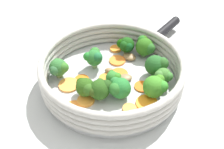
{
  "coord_description": "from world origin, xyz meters",
  "views": [
    {
      "loc": [
        0.31,
        0.33,
        0.42
      ],
      "look_at": [
        0.0,
        0.0,
        0.03
      ],
      "focal_mm": 42.0,
      "sensor_mm": 36.0,
      "label": 1
    }
  ],
  "objects_px": {
    "broccoli_floret_1": "(145,46)",
    "broccoli_floret_8": "(94,57)",
    "broccoli_floret_3": "(114,78)",
    "mushroom_piece_1": "(125,78)",
    "mushroom_piece_2": "(129,57)",
    "carrot_slice_5": "(105,78)",
    "broccoli_floret_0": "(58,67)",
    "broccoli_floret_4": "(126,45)",
    "carrot_slice_3": "(117,61)",
    "carrot_slice_10": "(130,109)",
    "carrot_slice_1": "(86,100)",
    "broccoli_floret_5": "(157,65)",
    "broccoli_floret_2": "(119,88)",
    "carrot_slice_6": "(118,73)",
    "carrot_slice_7": "(74,109)",
    "broccoli_floret_9": "(85,87)",
    "broccoli_floret_6": "(163,76)",
    "carrot_slice_8": "(142,87)",
    "carrot_slice_4": "(145,105)",
    "carrot_slice_9": "(116,49)",
    "broccoli_floret_10": "(100,89)",
    "broccoli_floret_7": "(155,86)",
    "carrot_slice_0": "(69,85)",
    "carrot_slice_2": "(82,79)",
    "mushroom_piece_0": "(109,71)",
    "skillet": "(112,82)"
  },
  "relations": [
    {
      "from": "broccoli_floret_1",
      "to": "broccoli_floret_8",
      "type": "bearing_deg",
      "value": -22.48
    },
    {
      "from": "broccoli_floret_3",
      "to": "broccoli_floret_8",
      "type": "bearing_deg",
      "value": -98.87
    },
    {
      "from": "broccoli_floret_8",
      "to": "mushroom_piece_1",
      "type": "height_order",
      "value": "broccoli_floret_8"
    },
    {
      "from": "mushroom_piece_2",
      "to": "carrot_slice_5",
      "type": "bearing_deg",
      "value": 8.15
    },
    {
      "from": "broccoli_floret_0",
      "to": "broccoli_floret_4",
      "type": "xyz_separation_m",
      "value": [
        -0.18,
        0.04,
        -0.0
      ]
    },
    {
      "from": "carrot_slice_3",
      "to": "carrot_slice_10",
      "type": "relative_size",
      "value": 1.4
    },
    {
      "from": "carrot_slice_1",
      "to": "carrot_slice_3",
      "type": "xyz_separation_m",
      "value": [
        -0.14,
        -0.05,
        -0.0
      ]
    },
    {
      "from": "carrot_slice_5",
      "to": "broccoli_floret_5",
      "type": "xyz_separation_m",
      "value": [
        -0.09,
        0.07,
        0.03
      ]
    },
    {
      "from": "broccoli_floret_3",
      "to": "broccoli_floret_8",
      "type": "relative_size",
      "value": 0.85
    },
    {
      "from": "carrot_slice_10",
      "to": "broccoli_floret_2",
      "type": "height_order",
      "value": "broccoli_floret_2"
    },
    {
      "from": "broccoli_floret_2",
      "to": "broccoli_floret_4",
      "type": "bearing_deg",
      "value": -140.75
    },
    {
      "from": "carrot_slice_3",
      "to": "mushroom_piece_1",
      "type": "xyz_separation_m",
      "value": [
        0.04,
        0.06,
        0.0
      ]
    },
    {
      "from": "carrot_slice_6",
      "to": "carrot_slice_7",
      "type": "height_order",
      "value": "same"
    },
    {
      "from": "carrot_slice_6",
      "to": "broccoli_floret_9",
      "type": "bearing_deg",
      "value": 3.12
    },
    {
      "from": "broccoli_floret_6",
      "to": "broccoli_floret_9",
      "type": "relative_size",
      "value": 0.86
    },
    {
      "from": "carrot_slice_5",
      "to": "broccoli_floret_9",
      "type": "relative_size",
      "value": 0.56
    },
    {
      "from": "carrot_slice_8",
      "to": "carrot_slice_10",
      "type": "distance_m",
      "value": 0.07
    },
    {
      "from": "carrot_slice_4",
      "to": "carrot_slice_9",
      "type": "distance_m",
      "value": 0.21
    },
    {
      "from": "carrot_slice_8",
      "to": "broccoli_floret_10",
      "type": "relative_size",
      "value": 0.66
    },
    {
      "from": "carrot_slice_10",
      "to": "broccoli_floret_7",
      "type": "bearing_deg",
      "value": 172.92
    },
    {
      "from": "carrot_slice_0",
      "to": "broccoli_floret_2",
      "type": "height_order",
      "value": "broccoli_floret_2"
    },
    {
      "from": "broccoli_floret_0",
      "to": "broccoli_floret_2",
      "type": "xyz_separation_m",
      "value": [
        -0.06,
        0.14,
        -0.0
      ]
    },
    {
      "from": "carrot_slice_7",
      "to": "broccoli_floret_8",
      "type": "distance_m",
      "value": 0.14
    },
    {
      "from": "carrot_slice_4",
      "to": "mushroom_piece_1",
      "type": "bearing_deg",
      "value": -106.48
    },
    {
      "from": "carrot_slice_5",
      "to": "broccoli_floret_8",
      "type": "height_order",
      "value": "broccoli_floret_8"
    },
    {
      "from": "carrot_slice_8",
      "to": "broccoli_floret_4",
      "type": "bearing_deg",
      "value": -119.12
    },
    {
      "from": "carrot_slice_6",
      "to": "carrot_slice_5",
      "type": "bearing_deg",
      "value": -14.7
    },
    {
      "from": "carrot_slice_7",
      "to": "carrot_slice_2",
      "type": "bearing_deg",
      "value": -138.39
    },
    {
      "from": "carrot_slice_3",
      "to": "carrot_slice_9",
      "type": "distance_m",
      "value": 0.05
    },
    {
      "from": "carrot_slice_3",
      "to": "broccoli_floret_1",
      "type": "height_order",
      "value": "broccoli_floret_1"
    },
    {
      "from": "carrot_slice_3",
      "to": "broccoli_floret_6",
      "type": "height_order",
      "value": "broccoli_floret_6"
    },
    {
      "from": "carrot_slice_10",
      "to": "broccoli_floret_9",
      "type": "bearing_deg",
      "value": -66.18
    },
    {
      "from": "broccoli_floret_1",
      "to": "mushroom_piece_0",
      "type": "xyz_separation_m",
      "value": [
        0.11,
        -0.01,
        -0.02
      ]
    },
    {
      "from": "carrot_slice_8",
      "to": "broccoli_floret_5",
      "type": "relative_size",
      "value": 0.65
    },
    {
      "from": "carrot_slice_1",
      "to": "broccoli_floret_8",
      "type": "relative_size",
      "value": 0.76
    },
    {
      "from": "carrot_slice_0",
      "to": "carrot_slice_9",
      "type": "relative_size",
      "value": 1.53
    },
    {
      "from": "carrot_slice_6",
      "to": "broccoli_floret_3",
      "type": "xyz_separation_m",
      "value": [
        0.04,
        0.02,
        0.02
      ]
    },
    {
      "from": "carrot_slice_5",
      "to": "broccoli_floret_10",
      "type": "distance_m",
      "value": 0.07
    },
    {
      "from": "carrot_slice_0",
      "to": "mushroom_piece_1",
      "type": "height_order",
      "value": "mushroom_piece_1"
    },
    {
      "from": "broccoli_floret_9",
      "to": "mushroom_piece_0",
      "type": "height_order",
      "value": "broccoli_floret_9"
    },
    {
      "from": "skillet",
      "to": "carrot_slice_10",
      "type": "xyz_separation_m",
      "value": [
        0.04,
        0.09,
        0.01
      ]
    },
    {
      "from": "carrot_slice_5",
      "to": "broccoli_floret_7",
      "type": "relative_size",
      "value": 0.56
    },
    {
      "from": "carrot_slice_0",
      "to": "broccoli_floret_4",
      "type": "xyz_separation_m",
      "value": [
        -0.18,
        0.0,
        0.02
      ]
    },
    {
      "from": "broccoli_floret_0",
      "to": "broccoli_floret_4",
      "type": "bearing_deg",
      "value": 167.0
    },
    {
      "from": "carrot_slice_4",
      "to": "broccoli_floret_8",
      "type": "bearing_deg",
      "value": -91.35
    },
    {
      "from": "broccoli_floret_2",
      "to": "broccoli_floret_10",
      "type": "xyz_separation_m",
      "value": [
        0.03,
        -0.02,
        0.0
      ]
    },
    {
      "from": "mushroom_piece_1",
      "to": "mushroom_piece_2",
      "type": "height_order",
      "value": "same"
    },
    {
      "from": "carrot_slice_1",
      "to": "mushroom_piece_1",
      "type": "height_order",
      "value": "mushroom_piece_1"
    },
    {
      "from": "carrot_slice_2",
      "to": "broccoli_floret_10",
      "type": "height_order",
      "value": "broccoli_floret_10"
    },
    {
      "from": "carrot_slice_6",
      "to": "broccoli_floret_1",
      "type": "height_order",
      "value": "broccoli_floret_1"
    }
  ]
}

